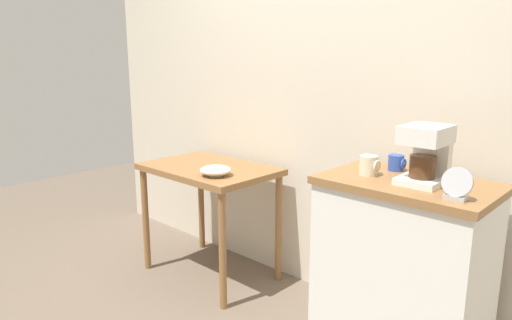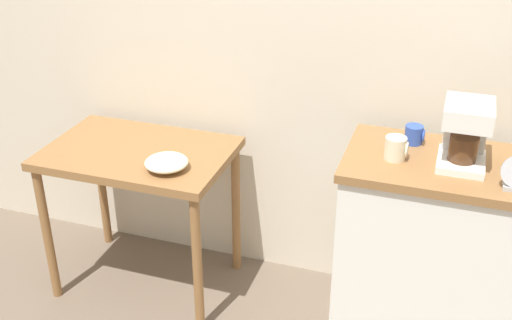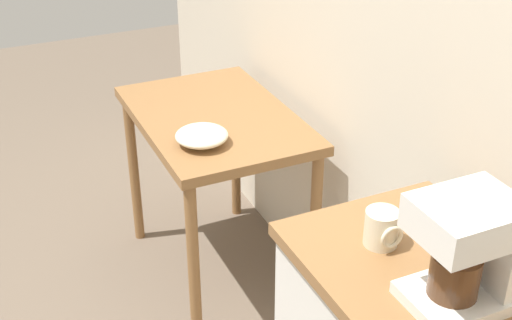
# 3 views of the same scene
# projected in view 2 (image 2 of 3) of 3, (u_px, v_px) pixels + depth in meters

# --- Properties ---
(ground_plane) EXTENTS (8.00, 8.00, 0.00)m
(ground_plane) POSITION_uv_depth(u_px,v_px,m) (267.00, 307.00, 3.10)
(ground_plane) COLOR #6B5B4C
(back_wall) EXTENTS (4.40, 0.10, 2.80)m
(back_wall) POSITION_uv_depth(u_px,v_px,m) (319.00, 4.00, 2.78)
(back_wall) COLOR beige
(back_wall) RESTS_ON ground_plane
(wooden_table) EXTENTS (0.86, 0.58, 0.76)m
(wooden_table) POSITION_uv_depth(u_px,v_px,m) (140.00, 169.00, 2.99)
(wooden_table) COLOR olive
(wooden_table) RESTS_ON ground_plane
(kitchen_counter) EXTENTS (0.77, 0.51, 0.91)m
(kitchen_counter) POSITION_uv_depth(u_px,v_px,m) (428.00, 255.00, 2.72)
(kitchen_counter) COLOR white
(kitchen_counter) RESTS_ON ground_plane
(bowl_stoneware) EXTENTS (0.19, 0.19, 0.06)m
(bowl_stoneware) POSITION_uv_depth(u_px,v_px,m) (167.00, 163.00, 2.75)
(bowl_stoneware) COLOR beige
(bowl_stoneware) RESTS_ON wooden_table
(coffee_maker) EXTENTS (0.18, 0.22, 0.26)m
(coffee_maker) POSITION_uv_depth(u_px,v_px,m) (466.00, 130.00, 2.43)
(coffee_maker) COLOR white
(coffee_maker) RESTS_ON kitchen_counter
(mug_small_cream) EXTENTS (0.09, 0.08, 0.09)m
(mug_small_cream) POSITION_uv_depth(u_px,v_px,m) (396.00, 148.00, 2.50)
(mug_small_cream) COLOR beige
(mug_small_cream) RESTS_ON kitchen_counter
(mug_blue) EXTENTS (0.08, 0.07, 0.08)m
(mug_blue) POSITION_uv_depth(u_px,v_px,m) (414.00, 135.00, 2.63)
(mug_blue) COLOR #2D4CAD
(mug_blue) RESTS_ON kitchen_counter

